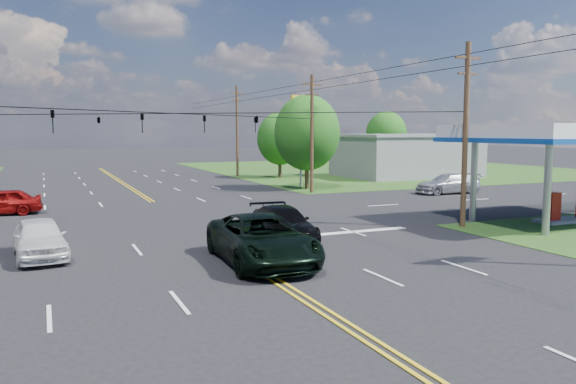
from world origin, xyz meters
name	(u,v)px	position (x,y,z in m)	size (l,w,h in m)	color
ground	(178,218)	(0.00, 12.00, 0.00)	(280.00, 280.00, 0.00)	black
grass_ne	(384,169)	(35.00, 44.00, 0.00)	(46.00, 48.00, 0.03)	#234416
stop_bar	(317,235)	(5.00, 4.00, 0.00)	(10.00, 0.50, 0.02)	silver
retail_ne	(406,157)	(30.00, 32.00, 2.20)	(14.00, 10.00, 4.40)	gray
gas_canopy	(572,136)	(19.50, 2.00, 4.71)	(12.20, 8.20, 5.35)	white
pole_se	(466,133)	(13.00, 3.00, 4.92)	(1.60, 0.28, 9.50)	#3B2C19
pole_ne	(312,132)	(13.00, 21.00, 4.92)	(1.60, 0.28, 9.50)	#3B2C19
pole_right_far	(237,130)	(13.00, 40.00, 5.17)	(1.60, 0.28, 10.00)	#3B2C19
span_wire_signals	(175,113)	(0.00, 12.00, 6.00)	(26.00, 18.00, 1.13)	black
power_lines	(182,63)	(0.00, 10.00, 8.60)	(26.04, 100.00, 0.64)	black
tree_right_a	(307,133)	(14.00, 24.00, 4.87)	(5.70, 5.70, 8.18)	#3B2C19
tree_right_b	(280,139)	(16.50, 36.00, 4.22)	(4.94, 4.94, 7.09)	#3B2C19
tree_far_r	(386,135)	(34.00, 42.00, 4.54)	(5.32, 5.32, 7.63)	#3B2C19
pickup_dkgreen	(262,239)	(0.50, -0.34, 0.91)	(3.03, 6.58, 1.83)	black
suv_black	(283,224)	(3.00, 3.50, 0.77)	(2.14, 5.28, 1.53)	black
pickup_white	(40,238)	(-7.23, 4.00, 0.79)	(1.87, 4.65, 1.58)	silver
sedan_red	(1,202)	(-9.42, 17.50, 0.79)	(1.86, 4.62, 1.58)	maroon
sedan_far	(448,184)	(22.89, 16.21, 0.80)	(2.24, 5.51, 1.60)	#B9B8BE
polesign_ne	(301,115)	(14.29, 25.90, 6.42)	(2.22, 0.96, 8.21)	#A5A5AA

